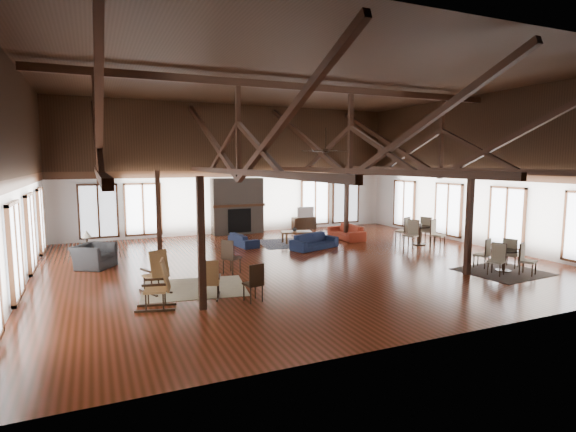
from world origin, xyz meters
name	(u,v)px	position (x,y,z in m)	size (l,w,h in m)	color
floor	(297,262)	(0.00, 0.00, 0.00)	(16.00, 16.00, 0.00)	maroon
ceiling	(298,79)	(0.00, 0.00, 6.00)	(16.00, 14.00, 0.02)	black
wall_back	(235,169)	(0.00, 7.00, 3.00)	(16.00, 0.02, 6.00)	white
wall_front	(455,181)	(0.00, -7.00, 3.00)	(16.00, 0.02, 6.00)	white
wall_left	(15,176)	(-8.00, 0.00, 3.00)	(0.02, 14.00, 6.00)	white
wall_right	(479,171)	(8.00, 0.00, 3.00)	(0.02, 14.00, 6.00)	white
roof_truss	(297,141)	(0.00, 0.00, 4.03)	(15.60, 14.07, 3.14)	black
post_grid	(297,217)	(0.00, 0.00, 1.52)	(8.16, 7.16, 3.05)	black
fireplace	(237,206)	(0.00, 6.67, 1.29)	(2.50, 0.69, 2.60)	#6C5F52
ceiling_fan	(325,150)	(0.50, -1.00, 3.73)	(1.60, 1.60, 0.75)	black
sofa_navy_front	(314,241)	(1.63, 1.91, 0.29)	(1.98, 0.78, 0.58)	#131B35
sofa_navy_left	(243,240)	(-0.71, 3.60, 0.24)	(0.65, 1.66, 0.49)	#151D39
sofa_orange	(346,232)	(3.96, 3.41, 0.30)	(0.82, 2.09, 0.61)	#99311D
coffee_table	(296,233)	(1.52, 3.38, 0.42)	(1.38, 0.94, 0.48)	brown
vase	(295,229)	(1.47, 3.43, 0.59)	(0.20, 0.20, 0.21)	#B2B2B2
armchair	(94,256)	(-6.24, 1.91, 0.37)	(1.15, 1.01, 0.75)	#252627
side_table_lamp	(87,251)	(-6.44, 2.58, 0.43)	(0.44, 0.44, 1.14)	black
rocking_chair_a	(157,273)	(-4.78, -1.76, 0.53)	(0.77, 0.99, 1.13)	olive
rocking_chair_b	(210,281)	(-3.64, -2.78, 0.46)	(0.62, 0.84, 0.97)	olive
rocking_chair_c	(160,286)	(-4.88, -3.07, 0.54)	(0.98, 0.67, 1.15)	olive
side_chair_a	(229,254)	(-2.52, -0.62, 0.61)	(0.62, 0.62, 1.05)	black
side_chair_b	(255,280)	(-2.73, -3.49, 0.55)	(0.47, 0.47, 0.95)	black
cafe_table_near	(504,256)	(5.33, -3.67, 0.47)	(1.82, 1.82, 0.94)	black
cafe_table_far	(420,232)	(5.93, 0.95, 0.53)	(2.05, 2.05, 1.07)	black
cup_near	(500,248)	(5.25, -3.57, 0.72)	(0.12, 0.12, 0.09)	#B2B2B2
cup_far	(421,225)	(5.97, 0.95, 0.81)	(0.12, 0.12, 0.09)	#B2B2B2
tv_console	(304,223)	(3.50, 6.75, 0.30)	(1.18, 0.44, 0.59)	black
television	(305,212)	(3.54, 6.75, 0.85)	(0.91, 0.12, 0.53)	#B2B2B2
rug_tan	(194,288)	(-3.82, -1.72, 0.01)	(2.68, 2.10, 0.01)	tan
rug_navy	(296,243)	(1.48, 3.35, 0.01)	(2.94, 2.21, 0.01)	#1C224F
rug_dark	(503,272)	(5.24, -3.72, 0.01)	(2.32, 2.11, 0.01)	black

